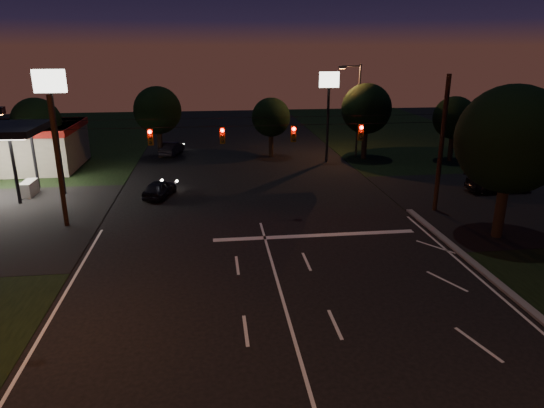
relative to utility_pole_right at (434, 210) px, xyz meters
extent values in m
plane|color=black|center=(-12.00, -15.00, 0.00)|extent=(140.00, 140.00, 0.00)
cube|color=black|center=(8.00, 1.00, 0.00)|extent=(20.00, 16.00, 0.02)
cube|color=silver|center=(-9.00, -3.50, 0.01)|extent=(12.00, 0.50, 0.01)
cylinder|color=black|center=(0.00, 0.00, 0.00)|extent=(0.30, 0.30, 9.00)
cylinder|color=black|center=(-24.00, 0.00, 0.00)|extent=(0.28, 0.28, 8.00)
cylinder|color=black|center=(-12.00, 0.00, 6.00)|extent=(24.00, 0.03, 0.03)
cylinder|color=black|center=(-12.00, 0.00, 6.50)|extent=(24.00, 0.02, 0.02)
cube|color=#3F3307|center=(-18.50, 0.00, 5.45)|extent=(0.32, 0.26, 1.00)
sphere|color=#FF0705|center=(-18.50, -0.16, 5.78)|extent=(0.22, 0.22, 0.22)
sphere|color=black|center=(-18.50, -0.16, 5.45)|extent=(0.20, 0.20, 0.20)
sphere|color=black|center=(-18.50, -0.16, 5.12)|extent=(0.20, 0.20, 0.20)
cube|color=#3F3307|center=(-14.20, 0.00, 5.45)|extent=(0.32, 0.26, 1.00)
sphere|color=#FF0705|center=(-14.20, -0.16, 5.78)|extent=(0.22, 0.22, 0.22)
sphere|color=black|center=(-14.20, -0.16, 5.45)|extent=(0.20, 0.20, 0.20)
sphere|color=black|center=(-14.20, -0.16, 5.12)|extent=(0.20, 0.20, 0.20)
cube|color=#3F3307|center=(-9.80, 0.00, 5.45)|extent=(0.32, 0.26, 1.00)
sphere|color=#FF0705|center=(-9.80, -0.16, 5.78)|extent=(0.22, 0.22, 0.22)
sphere|color=black|center=(-9.80, -0.16, 5.45)|extent=(0.20, 0.20, 0.20)
sphere|color=black|center=(-9.80, -0.16, 5.12)|extent=(0.20, 0.20, 0.20)
cube|color=#3F3307|center=(-5.50, 0.00, 5.45)|extent=(0.32, 0.26, 1.00)
sphere|color=#FF0705|center=(-5.50, -0.16, 5.78)|extent=(0.22, 0.22, 0.22)
sphere|color=black|center=(-5.50, -0.16, 5.45)|extent=(0.20, 0.20, 0.20)
sphere|color=black|center=(-5.50, -0.16, 5.12)|extent=(0.20, 0.20, 0.20)
cube|color=gray|center=(-28.50, 7.00, 0.55)|extent=(0.80, 2.00, 1.10)
cylinder|color=black|center=(-28.50, 5.00, 2.40)|extent=(0.24, 0.24, 4.80)
cylinder|color=black|center=(-28.50, 9.00, 2.40)|extent=(0.24, 0.24, 4.80)
cylinder|color=black|center=(-26.00, 7.00, 3.75)|extent=(0.24, 0.24, 7.50)
cube|color=white|center=(-26.00, 7.00, 8.30)|extent=(2.20, 0.30, 1.60)
cylinder|color=black|center=(-4.00, 15.00, 3.50)|extent=(0.24, 0.24, 7.00)
cube|color=white|center=(-4.00, 15.00, 7.70)|extent=(1.80, 0.30, 1.40)
cylinder|color=black|center=(-0.50, 17.00, 4.50)|extent=(0.20, 0.20, 9.00)
cylinder|color=black|center=(-1.40, 17.00, 8.80)|extent=(1.80, 0.12, 0.12)
cube|color=black|center=(-2.30, 17.00, 8.70)|extent=(0.60, 0.35, 0.22)
cube|color=orange|center=(-2.30, 17.00, 8.58)|extent=(0.45, 0.25, 0.04)
cylinder|color=black|center=(1.50, -5.00, 2.00)|extent=(0.60, 0.60, 4.00)
sphere|color=black|center=(1.50, -5.00, 5.76)|extent=(6.00, 6.00, 6.00)
sphere|color=black|center=(2.10, -4.55, 5.58)|extent=(4.50, 4.50, 4.50)
sphere|color=black|center=(0.90, -4.70, 5.62)|extent=(4.20, 4.20, 4.20)
cylinder|color=black|center=(-30.00, 15.00, 1.50)|extent=(0.49, 0.49, 3.00)
sphere|color=black|center=(-30.00, 15.00, 4.32)|extent=(4.20, 4.20, 4.20)
sphere|color=black|center=(-29.58, 15.32, 4.19)|extent=(3.15, 3.15, 3.15)
sphere|color=black|center=(-30.42, 15.21, 4.23)|extent=(2.94, 2.94, 2.94)
cylinder|color=black|center=(-20.00, 19.00, 1.62)|extent=(0.52, 0.52, 3.25)
sphere|color=black|center=(-20.00, 19.00, 4.68)|extent=(4.60, 4.60, 4.60)
sphere|color=black|center=(-19.54, 19.34, 4.54)|extent=(3.45, 3.45, 3.45)
sphere|color=black|center=(-20.46, 19.23, 4.58)|extent=(3.22, 3.22, 3.22)
cylinder|color=black|center=(-9.00, 18.00, 1.38)|extent=(0.47, 0.47, 2.75)
sphere|color=black|center=(-9.00, 18.00, 3.96)|extent=(3.80, 3.80, 3.80)
sphere|color=black|center=(-8.62, 18.28, 3.85)|extent=(2.85, 2.85, 2.85)
sphere|color=black|center=(-9.38, 18.19, 3.87)|extent=(2.66, 2.66, 2.66)
cylinder|color=black|center=(0.00, 16.00, 1.70)|extent=(0.53, 0.53, 3.40)
sphere|color=black|center=(0.00, 16.00, 4.90)|extent=(4.80, 4.80, 4.80)
sphere|color=black|center=(0.48, 16.36, 4.75)|extent=(3.60, 3.60, 3.60)
sphere|color=black|center=(-0.48, 16.24, 4.79)|extent=(3.36, 3.36, 3.36)
cylinder|color=black|center=(8.00, 14.00, 1.45)|extent=(0.48, 0.48, 2.90)
sphere|color=black|center=(8.00, 14.00, 4.18)|extent=(4.00, 4.00, 4.00)
sphere|color=black|center=(8.40, 14.30, 4.06)|extent=(3.00, 3.00, 3.00)
sphere|color=black|center=(7.60, 14.20, 4.09)|extent=(2.80, 2.80, 2.80)
imported|color=black|center=(-18.82, 5.46, 0.64)|extent=(2.53, 4.06, 1.29)
imported|color=black|center=(-18.98, 20.21, 0.67)|extent=(2.43, 4.31, 1.34)
imported|color=black|center=(6.75, 3.63, 0.73)|extent=(5.12, 2.29, 1.46)
camera|label=1|loc=(-14.82, -29.56, 10.68)|focal=32.00mm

